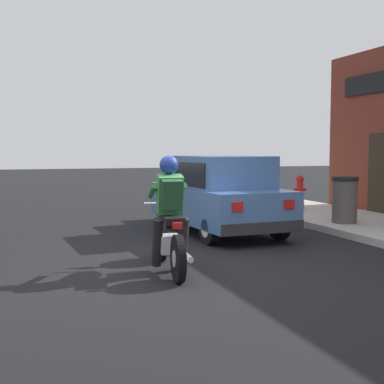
% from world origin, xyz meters
% --- Properties ---
extents(ground_plane, '(80.00, 80.00, 0.00)m').
position_xyz_m(ground_plane, '(0.00, 0.00, 0.00)').
color(ground_plane, black).
extents(sidewalk_curb, '(2.60, 22.00, 0.14)m').
position_xyz_m(sidewalk_curb, '(5.11, 3.00, 0.07)').
color(sidewalk_curb, '#ADAAA3').
rests_on(sidewalk_curb, ground).
extents(motorcycle_with_rider, '(0.62, 2.02, 1.62)m').
position_xyz_m(motorcycle_with_rider, '(-0.15, -0.18, 0.68)').
color(motorcycle_with_rider, black).
rests_on(motorcycle_with_rider, ground).
extents(car_hatchback, '(1.86, 3.87, 1.57)m').
position_xyz_m(car_hatchback, '(1.77, 2.74, 0.77)').
color(car_hatchback, black).
rests_on(car_hatchback, ground).
extents(trash_bin, '(0.56, 0.56, 0.98)m').
position_xyz_m(trash_bin, '(4.50, 2.37, 0.64)').
color(trash_bin, '#514C47').
rests_on(trash_bin, sidewalk_curb).
extents(fire_hydrant, '(0.36, 0.24, 0.88)m').
position_xyz_m(fire_hydrant, '(5.02, 5.11, 0.57)').
color(fire_hydrant, red).
rests_on(fire_hydrant, sidewalk_curb).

